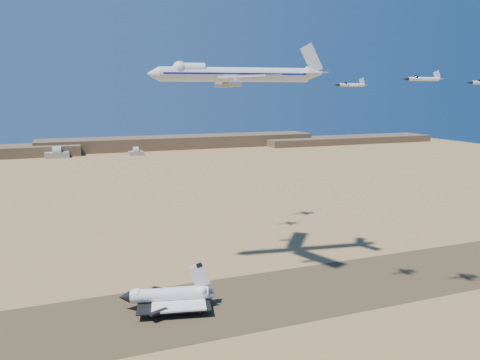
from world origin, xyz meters
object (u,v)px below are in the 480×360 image
object	(u,v)px
carrier_747	(230,74)
chase_jet_a	(351,85)
crew_c	(200,313)
shuttle	(169,296)
chase_jet_b	(423,79)
chase_jet_d	(231,83)
chase_jet_e	(250,74)
crew_b	(190,312)
crew_a	(191,308)

from	to	relation	value
carrier_747	chase_jet_a	xyz separation A→B (m)	(31.69, -45.97, -5.10)
crew_c	chase_jet_a	bearing A→B (deg)	-152.49
shuttle	chase_jet_b	bearing A→B (deg)	-6.62
chase_jet_d	crew_c	bearing A→B (deg)	-109.07
shuttle	chase_jet_a	bearing A→B (deg)	-0.68
crew_c	chase_jet_e	size ratio (longest dim) A/B	0.11
crew_b	chase_jet_a	size ratio (longest dim) A/B	0.11
chase_jet_a	chase_jet_d	bearing A→B (deg)	97.29
crew_a	crew_c	bearing A→B (deg)	-157.89
crew_b	chase_jet_b	size ratio (longest dim) A/B	0.10
crew_b	chase_jet_d	size ratio (longest dim) A/B	0.11
shuttle	crew_a	xyz separation A→B (m)	(7.31, -5.07, -3.89)
crew_b	crew_a	bearing A→B (deg)	-38.00
crew_c	chase_jet_b	xyz separation A→B (m)	(79.11, -20.39, 86.47)
carrier_747	crew_c	world-z (taller)	carrier_747
chase_jet_a	chase_jet_e	xyz separation A→B (m)	(4.95, 112.60, 8.53)
carrier_747	crew_a	size ratio (longest dim) A/B	45.24
chase_jet_a	chase_jet_d	world-z (taller)	chase_jet_d
chase_jet_b	chase_jet_d	world-z (taller)	chase_jet_d
crew_c	chase_jet_e	world-z (taller)	chase_jet_e
crew_a	crew_b	bearing A→B (deg)	164.26
crew_c	chase_jet_b	size ratio (longest dim) A/B	0.12
crew_a	crew_b	distance (m)	2.93
shuttle	chase_jet_b	xyz separation A→B (m)	(88.62, -30.93, 82.61)
shuttle	carrier_747	distance (m)	97.79
crew_b	chase_jet_a	distance (m)	104.98
carrier_747	chase_jet_b	size ratio (longest dim) A/B	5.26
carrier_747	crew_b	world-z (taller)	carrier_747
chase_jet_e	crew_c	bearing A→B (deg)	-116.81
crew_a	chase_jet_a	bearing A→B (deg)	-100.15
crew_b	crew_c	distance (m)	4.01
crew_b	chase_jet_d	xyz separation A→B (m)	(47.57, 86.01, 87.22)
crew_c	crew_a	bearing A→B (deg)	-35.08
crew_a	shuttle	bearing A→B (deg)	55.38
crew_b	chase_jet_d	world-z (taller)	chase_jet_d
crew_c	chase_jet_e	xyz separation A→B (m)	(63.58, 107.02, 92.97)
shuttle	crew_c	world-z (taller)	shuttle
chase_jet_b	chase_jet_e	distance (m)	128.52
carrier_747	chase_jet_a	distance (m)	56.06
crew_a	chase_jet_e	size ratio (longest dim) A/B	0.11
chase_jet_a	chase_jet_d	distance (m)	95.31
shuttle	carrier_747	size ratio (longest dim) A/B	0.46
crew_a	chase_jet_e	world-z (taller)	chase_jet_e
crew_c	chase_jet_a	size ratio (longest dim) A/B	0.13
crew_b	chase_jet_e	xyz separation A→B (m)	(66.58, 104.37, 93.11)
crew_c	chase_jet_a	world-z (taller)	chase_jet_a
chase_jet_b	shuttle	bearing A→B (deg)	170.12
crew_c	chase_jet_a	distance (m)	102.95
crew_a	chase_jet_d	xyz separation A→B (m)	(46.77, 83.19, 87.13)
chase_jet_e	shuttle	bearing A→B (deg)	-123.24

